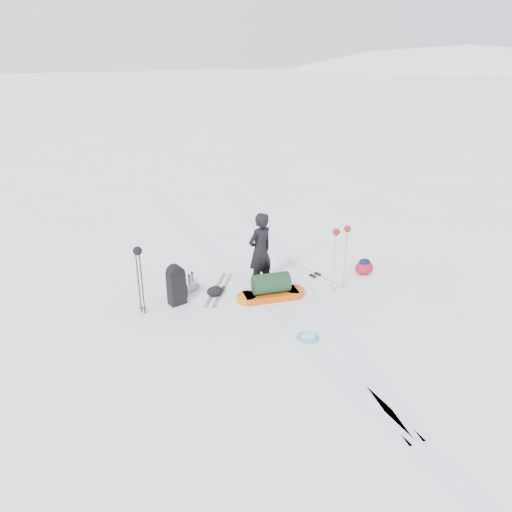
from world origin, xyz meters
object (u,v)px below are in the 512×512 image
at_px(pulk_sled, 271,289).
at_px(ski_poles_black, 138,259).
at_px(skier, 260,251).
at_px(expedition_rucksack, 178,285).

bearing_deg(pulk_sled, ski_poles_black, 177.51).
relative_size(pulk_sled, ski_poles_black, 1.06).
height_order(skier, expedition_rucksack, skier).
relative_size(expedition_rucksack, ski_poles_black, 0.60).
xyz_separation_m(pulk_sled, expedition_rucksack, (-1.95, 0.59, 0.19)).
bearing_deg(skier, ski_poles_black, -16.61).
xyz_separation_m(pulk_sled, ski_poles_black, (-2.77, 0.40, 1.01)).
distance_m(pulk_sled, ski_poles_black, 2.98).
distance_m(skier, ski_poles_black, 2.77).
height_order(skier, ski_poles_black, skier).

